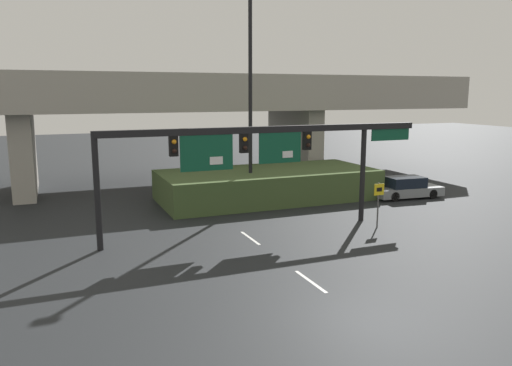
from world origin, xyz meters
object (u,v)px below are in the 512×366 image
at_px(signal_gantry, 261,146).
at_px(parked_sedan_mid_right, 407,188).
at_px(highway_light_pole_near, 250,84).
at_px(parked_sedan_near_right, 354,187).
at_px(speed_limit_sign, 378,198).

relative_size(signal_gantry, parked_sedan_mid_right, 3.54).
distance_m(highway_light_pole_near, parked_sedan_near_right, 10.07).
height_order(signal_gantry, highway_light_pole_near, highway_light_pole_near).
bearing_deg(speed_limit_sign, highway_light_pole_near, 115.85).
distance_m(signal_gantry, parked_sedan_near_right, 11.54).
bearing_deg(parked_sedan_near_right, highway_light_pole_near, -177.61).
height_order(speed_limit_sign, parked_sedan_mid_right, speed_limit_sign).
bearing_deg(speed_limit_sign, parked_sedan_near_right, 65.58).
bearing_deg(parked_sedan_mid_right, speed_limit_sign, -133.99).
relative_size(highway_light_pole_near, parked_sedan_near_right, 3.01).
bearing_deg(speed_limit_sign, signal_gantry, 165.78).
distance_m(speed_limit_sign, parked_sedan_mid_right, 8.47).
relative_size(speed_limit_sign, parked_sedan_near_right, 0.50).
relative_size(signal_gantry, speed_limit_sign, 7.16).
height_order(speed_limit_sign, parked_sedan_near_right, speed_limit_sign).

